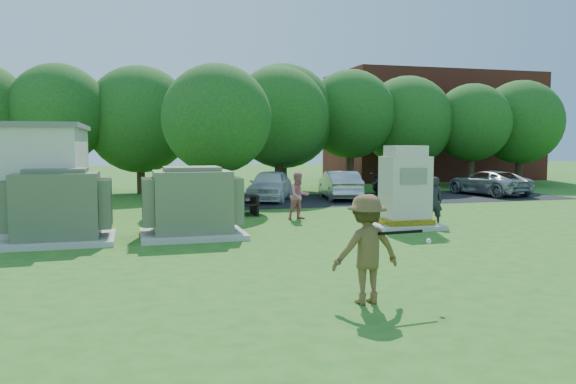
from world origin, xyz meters
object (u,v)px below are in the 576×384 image
object	(u,v)px
car_silver_a	(340,185)
picnic_table	(234,203)
person_at_picnic	(299,196)
car_silver_b	(488,183)
batter	(366,249)
car_dark	(405,185)
generator_cabinet	(405,192)
transformer_left	(58,208)
person_by_generator	(434,201)
transformer_right	(192,204)
car_white	(270,185)

from	to	relation	value
car_silver_a	picnic_table	bearing A→B (deg)	47.57
person_at_picnic	car_silver_b	bearing A→B (deg)	12.50
batter	car_dark	xyz separation A→B (m)	(9.72, 17.30, -0.32)
generator_cabinet	car_silver_b	world-z (taller)	generator_cabinet
transformer_left	person_by_generator	distance (m)	11.75
generator_cabinet	car_silver_a	size ratio (longest dim) A/B	0.63
person_by_generator	person_at_picnic	world-z (taller)	person_at_picnic
person_at_picnic	batter	bearing A→B (deg)	-115.56
batter	person_by_generator	bearing A→B (deg)	-129.58
generator_cabinet	batter	bearing A→B (deg)	-121.59
person_at_picnic	person_by_generator	bearing A→B (deg)	-48.24
generator_cabinet	picnic_table	xyz separation A→B (m)	(-4.76, 4.69, -0.69)
transformer_left	car_silver_b	bearing A→B (deg)	24.35
transformer_right	person_by_generator	bearing A→B (deg)	0.70
transformer_right	person_at_picnic	bearing A→B (deg)	33.20
batter	car_silver_a	xyz separation A→B (m)	(6.03, 17.06, -0.24)
person_by_generator	car_silver_a	bearing A→B (deg)	-77.34
transformer_left	car_white	xyz separation A→B (m)	(8.38, 9.42, -0.22)
picnic_table	person_by_generator	size ratio (longest dim) A/B	1.09
transformer_left	person_at_picnic	bearing A→B (deg)	18.99
car_silver_a	car_silver_b	size ratio (longest dim) A/B	0.91
person_by_generator	car_white	distance (m)	9.91
batter	car_silver_a	distance (m)	18.10
car_silver_a	car_dark	distance (m)	3.69
transformer_left	person_at_picnic	distance (m)	8.25
car_silver_b	car_dark	bearing A→B (deg)	-12.86
transformer_left	batter	distance (m)	9.76
car_silver_b	batter	bearing A→B (deg)	40.71
batter	person_at_picnic	xyz separation A→B (m)	(1.96, 10.49, -0.09)
picnic_table	batter	bearing A→B (deg)	-89.62
car_white	generator_cabinet	bearing A→B (deg)	-53.98
picnic_table	car_dark	bearing A→B (deg)	27.08
batter	car_silver_a	size ratio (longest dim) A/B	0.44
generator_cabinet	batter	distance (m)	8.93
picnic_table	person_by_generator	bearing A→B (deg)	-36.22
transformer_right	picnic_table	distance (m)	4.96
picnic_table	batter	world-z (taller)	batter
person_by_generator	transformer_left	bearing A→B (deg)	13.96
car_white	car_dark	world-z (taller)	car_white
picnic_table	batter	size ratio (longest dim) A/B	0.95
generator_cabinet	car_dark	distance (m)	10.94
car_dark	transformer_left	bearing A→B (deg)	-156.57
car_white	person_at_picnic	bearing A→B (deg)	-71.45
generator_cabinet	picnic_table	world-z (taller)	generator_cabinet
batter	generator_cabinet	bearing A→B (deg)	-124.43
picnic_table	person_by_generator	xyz separation A→B (m)	(5.98, -4.38, 0.34)
transformer_right	car_white	xyz separation A→B (m)	(4.68, 9.42, -0.22)
transformer_right	car_white	size ratio (longest dim) A/B	0.69
transformer_right	person_at_picnic	distance (m)	4.91
car_silver_a	car_dark	xyz separation A→B (m)	(3.68, 0.24, -0.07)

